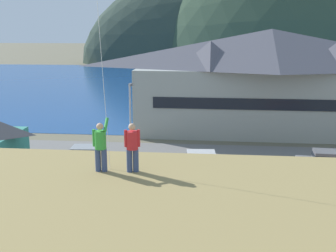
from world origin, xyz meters
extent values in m
plane|color=#66604C|center=(0.00, 0.00, 0.00)|extent=(600.00, 600.00, 0.00)
cube|color=slate|center=(0.00, 5.00, 0.05)|extent=(40.00, 20.00, 0.10)
cube|color=navy|center=(0.00, 60.00, 0.01)|extent=(360.00, 84.00, 0.03)
ellipsoid|color=#2D3D33|center=(32.94, 112.21, 0.00)|extent=(143.72, 44.48, 72.98)
ellipsoid|color=#334733|center=(38.74, 113.11, 0.00)|extent=(108.94, 74.61, 92.32)
cube|color=#999E99|center=(8.93, 21.10, 3.41)|extent=(27.60, 9.08, 6.83)
cube|color=black|center=(8.89, 16.65, 3.76)|extent=(23.39, 0.29, 1.10)
pyramid|color=#4C4C56|center=(8.93, 21.10, 8.81)|extent=(29.26, 9.97, 3.97)
pyramid|color=#4C4C56|center=(2.72, 19.61, 8.24)|extent=(4.90, 4.90, 2.78)
cube|color=#70604C|center=(-0.77, 32.39, 0.35)|extent=(3.20, 11.75, 0.70)
cube|color=navy|center=(-4.13, 34.84, 0.45)|extent=(2.11, 6.43, 0.90)
cube|color=navy|center=(-4.13, 34.84, 0.98)|extent=(2.04, 6.24, 0.16)
cube|color=silver|center=(-4.12, 34.36, 1.61)|extent=(1.45, 1.94, 1.10)
cube|color=navy|center=(2.70, 32.71, 0.45)|extent=(2.93, 7.25, 0.90)
cube|color=navy|center=(2.70, 32.71, 0.98)|extent=(2.84, 7.04, 0.16)
cube|color=silver|center=(2.75, 32.18, 1.61)|extent=(1.78, 2.26, 1.10)
cube|color=silver|center=(-4.02, 31.66, 0.45)|extent=(2.17, 5.91, 0.90)
cube|color=white|center=(-4.02, 31.66, 0.98)|extent=(2.11, 5.74, 0.16)
cube|color=silver|center=(-4.00, 31.23, 1.61)|extent=(1.40, 1.81, 1.10)
cube|color=silver|center=(2.29, 6.43, 0.82)|extent=(4.31, 2.07, 0.80)
cube|color=beige|center=(2.14, 6.42, 1.57)|extent=(2.20, 1.73, 0.70)
cube|color=black|center=(2.14, 6.42, 1.54)|extent=(2.24, 1.77, 0.32)
cylinder|color=black|center=(3.71, 5.60, 0.42)|extent=(0.65, 0.26, 0.64)
cylinder|color=black|center=(3.60, 7.43, 0.42)|extent=(0.65, 0.26, 0.64)
cylinder|color=black|center=(0.99, 5.42, 0.42)|extent=(0.65, 0.26, 0.64)
cylinder|color=black|center=(0.87, 7.26, 0.42)|extent=(0.65, 0.26, 0.64)
cube|color=#9EA3A8|center=(-6.95, 7.04, 0.82)|extent=(4.32, 2.10, 0.80)
cube|color=gray|center=(-6.80, 7.05, 1.57)|extent=(2.21, 1.75, 0.70)
cube|color=black|center=(-6.80, 7.05, 1.54)|extent=(2.25, 1.78, 0.32)
cylinder|color=black|center=(-8.38, 7.85, 0.42)|extent=(0.65, 0.27, 0.64)
cylinder|color=black|center=(-8.25, 6.02, 0.42)|extent=(0.65, 0.27, 0.64)
cylinder|color=black|center=(-5.66, 8.05, 0.42)|extent=(0.65, 0.27, 0.64)
cylinder|color=black|center=(-5.52, 6.22, 0.42)|extent=(0.65, 0.27, 0.64)
cube|color=slate|center=(11.46, 7.60, 0.82)|extent=(4.34, 2.16, 0.80)
cube|color=#5B5B5F|center=(11.61, 7.59, 1.57)|extent=(2.23, 1.78, 0.70)
cube|color=black|center=(11.61, 7.59, 1.54)|extent=(2.28, 1.81, 0.32)
cylinder|color=black|center=(10.18, 8.63, 0.42)|extent=(0.66, 0.28, 0.64)
cylinder|color=black|center=(10.02, 6.80, 0.42)|extent=(0.66, 0.28, 0.64)
cylinder|color=#ADADB2|center=(-3.89, 10.50, 3.23)|extent=(0.16, 0.16, 6.26)
cube|color=#4C4C51|center=(-3.89, 10.85, 6.26)|extent=(0.24, 0.70, 0.20)
cylinder|color=#384770|center=(-1.23, -9.44, 6.29)|extent=(0.20, 0.20, 0.82)
cylinder|color=#384770|center=(-1.01, -9.43, 6.29)|extent=(0.20, 0.20, 0.82)
cylinder|color=green|center=(-1.12, -9.44, 7.02)|extent=(0.40, 0.40, 0.64)
sphere|color=tan|center=(-1.12, -9.44, 7.50)|extent=(0.24, 0.24, 0.24)
cylinder|color=green|center=(-0.95, -9.25, 7.52)|extent=(0.14, 0.56, 0.43)
cylinder|color=green|center=(-1.34, -9.45, 7.09)|extent=(0.11, 0.11, 0.60)
cylinder|color=#384770|center=(-0.12, -9.40, 6.29)|extent=(0.20, 0.20, 0.82)
cylinder|color=#384770|center=(0.10, -9.36, 6.29)|extent=(0.20, 0.20, 0.82)
cylinder|color=red|center=(-0.01, -9.38, 7.02)|extent=(0.40, 0.40, 0.64)
sphere|color=tan|center=(-0.01, -9.38, 7.50)|extent=(0.24, 0.24, 0.24)
cylinder|color=red|center=(-0.23, -9.42, 7.09)|extent=(0.11, 0.11, 0.60)
cylinder|color=red|center=(0.21, -9.34, 7.09)|extent=(0.11, 0.11, 0.60)
camera|label=1|loc=(2.57, -23.03, 10.77)|focal=44.34mm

